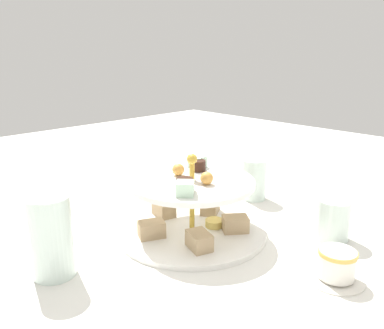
% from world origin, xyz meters
% --- Properties ---
extents(ground_plane, '(2.40, 2.40, 0.00)m').
position_xyz_m(ground_plane, '(0.00, 0.00, 0.00)').
color(ground_plane, silver).
extents(tiered_serving_stand, '(0.29, 0.29, 0.16)m').
position_xyz_m(tiered_serving_stand, '(0.00, -0.00, 0.05)').
color(tiered_serving_stand, white).
rests_on(tiered_serving_stand, ground_plane).
extents(water_glass_tall_right, '(0.07, 0.07, 0.13)m').
position_xyz_m(water_glass_tall_right, '(-0.26, 0.05, 0.07)').
color(water_glass_tall_right, silver).
rests_on(water_glass_tall_right, ground_plane).
extents(water_glass_short_left, '(0.06, 0.06, 0.08)m').
position_xyz_m(water_glass_short_left, '(0.17, -0.21, 0.04)').
color(water_glass_short_left, silver).
rests_on(water_glass_short_left, ground_plane).
extents(teacup_with_saucer, '(0.09, 0.09, 0.05)m').
position_xyz_m(teacup_with_saucer, '(0.04, -0.28, 0.02)').
color(teacup_with_saucer, white).
rests_on(teacup_with_saucer, ground_plane).
extents(butter_knife_left, '(0.17, 0.03, 0.00)m').
position_xyz_m(butter_knife_left, '(0.00, 0.32, 0.00)').
color(butter_knife_left, silver).
rests_on(butter_knife_left, ground_plane).
extents(water_glass_mid_back, '(0.06, 0.06, 0.10)m').
position_xyz_m(water_glass_mid_back, '(0.24, 0.03, 0.05)').
color(water_glass_mid_back, silver).
rests_on(water_glass_mid_back, ground_plane).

